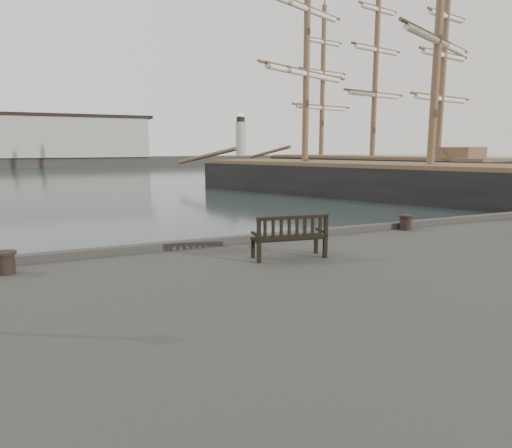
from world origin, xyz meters
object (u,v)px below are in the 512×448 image
at_px(bollard_left, 5,263).
at_px(tall_ship_far, 371,173).
at_px(tall_ship_main, 428,190).
at_px(bench, 289,245).
at_px(bollard_right, 406,222).

height_order(bollard_left, tall_ship_far, tall_ship_far).
relative_size(bollard_left, tall_ship_main, 0.01).
distance_m(bench, bollard_left, 5.96).
xyz_separation_m(bench, bollard_right, (5.03, 1.70, -0.08)).
xyz_separation_m(bollard_left, tall_ship_far, (37.47, 35.34, -0.91)).
bearing_deg(tall_ship_main, tall_ship_far, 38.54).
bearing_deg(bollard_right, tall_ship_far, 52.64).
bearing_deg(tall_ship_far, bollard_right, -139.74).
bearing_deg(tall_ship_far, bench, -143.25).
distance_m(bench, bollard_right, 5.31).
relative_size(bollard_right, tall_ship_main, 0.01).
bearing_deg(tall_ship_main, bollard_left, -174.07).
relative_size(bollard_right, tall_ship_far, 0.01).
height_order(tall_ship_main, tall_ship_far, tall_ship_main).
distance_m(tall_ship_main, tall_ship_far, 21.31).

